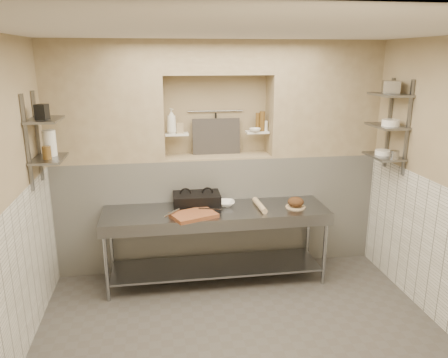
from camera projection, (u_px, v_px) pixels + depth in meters
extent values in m
cube|color=#4A4641|center=(243.00, 344.00, 4.18)|extent=(4.00, 3.90, 0.10)
cube|color=silver|center=(248.00, 24.00, 3.39)|extent=(4.00, 3.90, 0.10)
cube|color=tan|center=(215.00, 153.00, 5.69)|extent=(4.00, 0.10, 2.80)
cube|color=tan|center=(338.00, 347.00, 1.88)|extent=(4.00, 0.10, 2.80)
cube|color=white|center=(218.00, 210.00, 5.64)|extent=(4.00, 0.40, 1.40)
cube|color=tan|center=(218.00, 156.00, 5.45)|extent=(1.30, 0.40, 0.02)
cube|color=tan|center=(105.00, 102.00, 5.07)|extent=(1.35, 0.40, 1.40)
cube|color=tan|center=(322.00, 99.00, 5.46)|extent=(1.35, 0.40, 1.40)
cube|color=tan|center=(217.00, 57.00, 5.13)|extent=(1.30, 0.40, 0.40)
cube|color=white|center=(14.00, 291.00, 3.68)|extent=(0.02, 3.90, 1.40)
cube|color=white|center=(444.00, 259.00, 4.27)|extent=(0.02, 3.90, 1.40)
cube|color=white|center=(177.00, 134.00, 5.30)|extent=(0.28, 0.16, 0.02)
cube|color=white|center=(257.00, 132.00, 5.44)|extent=(0.28, 0.16, 0.02)
cylinder|color=gray|center=(216.00, 111.00, 5.46)|extent=(0.70, 0.02, 0.02)
cylinder|color=black|center=(216.00, 125.00, 5.49)|extent=(0.02, 0.02, 0.30)
cube|color=#383330|center=(216.00, 136.00, 5.48)|extent=(0.60, 0.08, 0.45)
cube|color=slate|center=(38.00, 136.00, 4.58)|extent=(0.03, 0.03, 0.95)
cube|color=slate|center=(27.00, 144.00, 4.20)|extent=(0.03, 0.03, 0.95)
cube|color=slate|center=(49.00, 159.00, 4.46)|extent=(0.30, 0.50, 0.02)
cube|color=slate|center=(45.00, 120.00, 4.35)|extent=(0.30, 0.50, 0.03)
cube|color=slate|center=(389.00, 123.00, 5.14)|extent=(0.03, 0.03, 1.05)
cube|color=slate|center=(408.00, 129.00, 4.76)|extent=(0.03, 0.03, 1.05)
cube|color=slate|center=(384.00, 156.00, 5.03)|extent=(0.30, 0.50, 0.02)
cube|color=slate|center=(387.00, 126.00, 4.93)|extent=(0.30, 0.50, 0.02)
cube|color=slate|center=(390.00, 95.00, 4.84)|extent=(0.30, 0.50, 0.03)
cube|color=gray|center=(216.00, 211.00, 5.05)|extent=(2.60, 0.70, 0.04)
cube|color=gray|center=(216.00, 266.00, 5.24)|extent=(2.45, 0.60, 0.03)
cube|color=gray|center=(220.00, 227.00, 4.76)|extent=(2.60, 0.02, 0.12)
cylinder|color=gray|center=(106.00, 265.00, 4.72)|extent=(0.04, 0.04, 0.86)
cylinder|color=gray|center=(111.00, 244.00, 5.27)|extent=(0.04, 0.04, 0.86)
cylinder|color=gray|center=(325.00, 250.00, 5.08)|extent=(0.04, 0.04, 0.86)
cylinder|color=gray|center=(308.00, 231.00, 5.63)|extent=(0.04, 0.04, 0.86)
cube|color=black|center=(197.00, 201.00, 5.19)|extent=(0.56, 0.41, 0.10)
cube|color=black|center=(197.00, 195.00, 5.17)|extent=(0.56, 0.41, 0.05)
cube|color=brown|center=(194.00, 215.00, 4.82)|extent=(0.56, 0.48, 0.04)
cube|color=gray|center=(210.00, 209.00, 4.94)|extent=(0.26, 0.09, 0.01)
cylinder|color=gray|center=(172.00, 213.00, 4.78)|extent=(0.19, 0.24, 0.03)
imported|color=white|center=(225.00, 203.00, 5.18)|extent=(0.25, 0.25, 0.06)
cylinder|color=tan|center=(260.00, 205.00, 5.09)|extent=(0.08, 0.44, 0.07)
cylinder|color=tan|center=(296.00, 207.00, 5.12)|extent=(0.23, 0.23, 0.01)
ellipsoid|color=#4C2D19|center=(296.00, 202.00, 5.10)|extent=(0.19, 0.19, 0.11)
imported|color=white|center=(171.00, 121.00, 5.22)|extent=(0.15, 0.15, 0.30)
cube|color=tan|center=(180.00, 128.00, 5.28)|extent=(0.08, 0.08, 0.12)
imported|color=white|center=(255.00, 130.00, 5.38)|extent=(0.18, 0.18, 0.04)
cylinder|color=brown|center=(262.00, 121.00, 5.41)|extent=(0.07, 0.07, 0.25)
cylinder|color=brown|center=(258.00, 122.00, 5.44)|extent=(0.06, 0.06, 0.22)
cylinder|color=white|center=(265.00, 126.00, 5.46)|extent=(0.07, 0.07, 0.12)
cylinder|color=white|center=(50.00, 143.00, 4.51)|extent=(0.13, 0.13, 0.27)
cylinder|color=brown|center=(47.00, 153.00, 4.38)|extent=(0.09, 0.09, 0.13)
cube|color=black|center=(42.00, 112.00, 4.26)|extent=(0.13, 0.13, 0.15)
cylinder|color=white|center=(383.00, 152.00, 5.04)|extent=(0.18, 0.18, 0.05)
cylinder|color=gray|center=(394.00, 155.00, 4.80)|extent=(0.10, 0.10, 0.10)
cylinder|color=white|center=(391.00, 123.00, 4.85)|extent=(0.19, 0.19, 0.07)
cube|color=gray|center=(391.00, 87.00, 4.82)|extent=(0.25, 0.27, 0.14)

